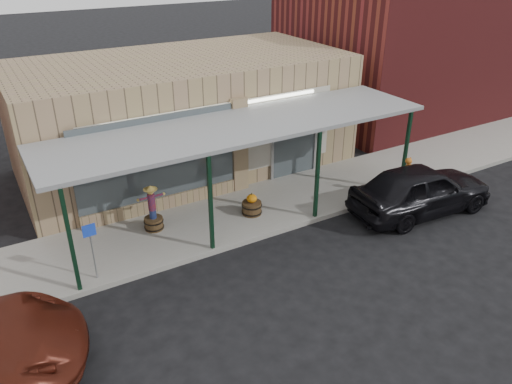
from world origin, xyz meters
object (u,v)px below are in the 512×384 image
handicap_sign (91,244)px  parked_sedan (421,189)px  barrel_pumpkin (252,206)px  barrel_scarecrow (153,214)px

handicap_sign → parked_sedan: size_ratio=0.32×
barrel_pumpkin → handicap_sign: bearing=-170.1°
barrel_pumpkin → parked_sedan: bearing=-26.2°
barrel_pumpkin → handicap_sign: size_ratio=0.46×
barrel_pumpkin → parked_sedan: 5.47m
barrel_scarecrow → handicap_sign: size_ratio=0.92×
barrel_pumpkin → handicap_sign: 5.29m
handicap_sign → parked_sedan: handicap_sign is taller
barrel_scarecrow → barrel_pumpkin: (3.02, -0.69, -0.23)m
barrel_scarecrow → handicap_sign: (-2.14, -1.59, 0.53)m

